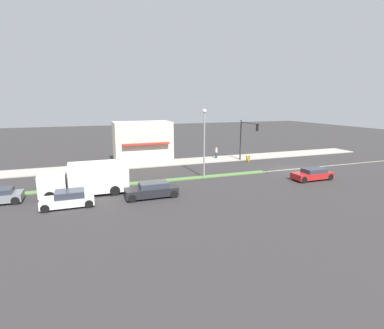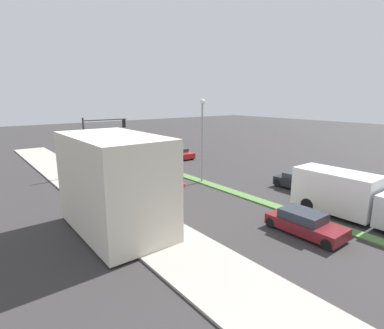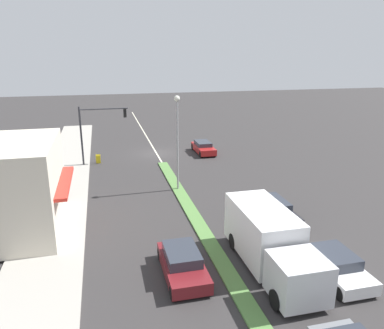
{
  "view_description": "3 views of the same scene",
  "coord_description": "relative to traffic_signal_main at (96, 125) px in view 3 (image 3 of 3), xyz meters",
  "views": [
    {
      "loc": [
        -29.73,
        23.89,
        8.22
      ],
      "look_at": [
        1.1,
        12.62,
        1.31
      ],
      "focal_mm": 28.0,
      "sensor_mm": 36.0,
      "label": 1
    },
    {
      "loc": [
        17.03,
        31.9,
        7.6
      ],
      "look_at": [
        -0.48,
        9.53,
        1.22
      ],
      "focal_mm": 28.0,
      "sensor_mm": 36.0,
      "label": 2
    },
    {
      "loc": [
        5.59,
        39.19,
        10.56
      ],
      "look_at": [
        -1.86,
        8.76,
        1.13
      ],
      "focal_mm": 35.0,
      "sensor_mm": 36.0,
      "label": 3
    }
  ],
  "objects": [
    {
      "name": "traffic_signal_main",
      "position": [
        0.0,
        0.0,
        0.0
      ],
      "size": [
        4.59,
        0.34,
        5.6
      ],
      "color": "#333338",
      "rests_on": "sidewalk_right"
    },
    {
      "name": "pedestrian",
      "position": [
        3.3,
        2.89,
        -2.92
      ],
      "size": [
        0.34,
        0.34,
        1.64
      ],
      "color": "#282D42",
      "rests_on": "sidewalk_right"
    },
    {
      "name": "median_strip",
      "position": [
        -6.12,
        24.09,
        -3.85
      ],
      "size": [
        0.9,
        46.0,
        0.1
      ],
      "primitive_type": "cube",
      "color": "#568442",
      "rests_on": "ground"
    },
    {
      "name": "street_lamp",
      "position": [
        -6.12,
        8.7,
        0.88
      ],
      "size": [
        0.44,
        0.44,
        7.37
      ],
      "color": "gray",
      "rests_on": "median_strip"
    },
    {
      "name": "sedan_dark",
      "position": [
        -11.12,
        15.66,
        -3.24
      ],
      "size": [
        1.74,
        4.5,
        1.35
      ],
      "color": "black",
      "rests_on": "ground"
    },
    {
      "name": "ground_plane",
      "position": [
        -6.12,
        15.09,
        -3.9
      ],
      "size": [
        160.0,
        160.0,
        0.0
      ],
      "primitive_type": "plane",
      "color": "#333030"
    },
    {
      "name": "warning_aframe_sign",
      "position": [
        0.03,
        -0.47,
        -3.47
      ],
      "size": [
        0.45,
        0.53,
        0.84
      ],
      "color": "yellow",
      "rests_on": "ground"
    },
    {
      "name": "building_corner_store",
      "position": [
        4.31,
        13.43,
        -1.04
      ],
      "size": [
        4.83,
        7.6,
        5.47
      ],
      "color": "beige",
      "rests_on": "sidewalk_right"
    },
    {
      "name": "sidewalk_right",
      "position": [
        2.88,
        15.59,
        -3.84
      ],
      "size": [
        4.0,
        73.0,
        0.12
      ],
      "primitive_type": "cube",
      "color": "#A8A399",
      "rests_on": "ground"
    },
    {
      "name": "sedan_maroon",
      "position": [
        -3.92,
        20.46,
        -3.28
      ],
      "size": [
        1.9,
        4.29,
        1.3
      ],
      "color": "maroon",
      "rests_on": "ground"
    },
    {
      "name": "van_white",
      "position": [
        -11.12,
        22.44,
        -3.27
      ],
      "size": [
        1.91,
        4.0,
        1.3
      ],
      "color": "silver",
      "rests_on": "ground"
    },
    {
      "name": "delivery_truck",
      "position": [
        -8.32,
        20.8,
        -2.43
      ],
      "size": [
        2.44,
        7.5,
        2.87
      ],
      "color": "silver",
      "rests_on": "ground"
    },
    {
      "name": "lane_marking_center",
      "position": [
        -6.12,
        -2.91,
        -3.9
      ],
      "size": [
        0.16,
        60.0,
        0.01
      ],
      "primitive_type": "cube",
      "color": "beige",
      "rests_on": "ground"
    },
    {
      "name": "hatchback_red",
      "position": [
        -11.12,
        -1.8,
        -3.29
      ],
      "size": [
        1.74,
        4.39,
        1.24
      ],
      "color": "#AD1E1E",
      "rests_on": "ground"
    }
  ]
}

